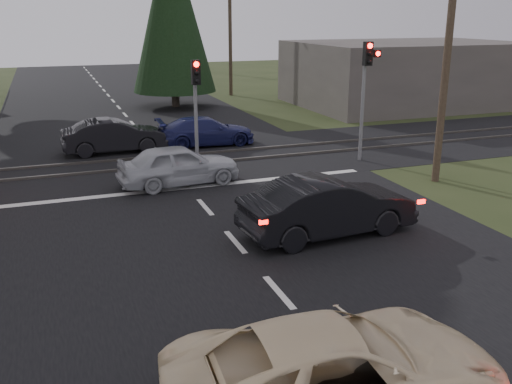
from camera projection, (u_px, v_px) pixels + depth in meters
name	position (u px, v px, depth m)	size (l,w,h in m)	color
ground	(279.00, 292.00, 12.21)	(120.00, 120.00, 0.00)	#2A3518
road	(177.00, 174.00, 21.17)	(14.00, 100.00, 0.01)	black
rail_corridor	(166.00, 162.00, 22.97)	(120.00, 8.00, 0.01)	black
stop_line	(188.00, 188.00, 19.56)	(13.00, 0.35, 0.00)	silver
rail_near	(170.00, 166.00, 22.24)	(120.00, 0.12, 0.10)	#59544C
rail_far	(162.00, 156.00, 23.67)	(120.00, 0.12, 0.10)	#59544C
traffic_signal_right	(367.00, 78.00, 22.19)	(0.68, 0.48, 4.70)	slate
traffic_signal_center	(196.00, 95.00, 21.27)	(0.32, 0.48, 4.10)	slate
utility_pole_near	(448.00, 45.00, 18.97)	(1.80, 0.26, 9.00)	#4C3D2D
utility_pole_mid	(230.00, 28.00, 40.48)	(1.80, 0.26, 9.00)	#4C3D2D
utility_pole_far	(162.00, 23.00, 62.88)	(1.80, 0.26, 9.00)	#4C3D2D
conifer_tree	(172.00, 9.00, 34.87)	(5.20, 5.20, 11.00)	#473D33
building_right	(406.00, 73.00, 37.24)	(14.00, 10.00, 4.00)	#59514C
cream_coupe	(337.00, 369.00, 8.38)	(2.37, 5.13, 1.43)	beige
dark_hatchback	(328.00, 207.00, 15.20)	(1.67, 4.78, 1.58)	black
silver_car	(179.00, 165.00, 19.71)	(1.68, 4.17, 1.42)	#B0B3B8
blue_sedan	(206.00, 131.00, 25.75)	(1.79, 4.40, 1.28)	navy
dark_car_far	(114.00, 136.00, 24.38)	(1.52, 4.35, 1.43)	black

